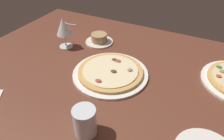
% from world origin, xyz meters
% --- Properties ---
extents(dining_table, '(1.50, 1.10, 0.04)m').
position_xyz_m(dining_table, '(0.00, 0.00, 0.02)').
color(dining_table, brown).
rests_on(dining_table, ground).
extents(pizza_main, '(0.33, 0.33, 0.03)m').
position_xyz_m(pizza_main, '(-0.02, 0.01, 0.05)').
color(pizza_main, white).
rests_on(pizza_main, dining_table).
extents(ramekin_on_saucer, '(0.15, 0.15, 0.05)m').
position_xyz_m(ramekin_on_saucer, '(-0.21, 0.24, 0.06)').
color(ramekin_on_saucer, silver).
rests_on(ramekin_on_saucer, dining_table).
extents(wine_glass_far, '(0.08, 0.08, 0.16)m').
position_xyz_m(wine_glass_far, '(-0.35, 0.12, 0.15)').
color(wine_glass_far, silver).
rests_on(wine_glass_far, dining_table).
extents(water_glass, '(0.07, 0.07, 0.10)m').
position_xyz_m(water_glass, '(0.05, -0.30, 0.08)').
color(water_glass, silver).
rests_on(water_glass, dining_table).
extents(spoon, '(0.11, 0.04, 0.01)m').
position_xyz_m(spoon, '(-0.53, 0.35, 0.04)').
color(spoon, silver).
rests_on(spoon, dining_table).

